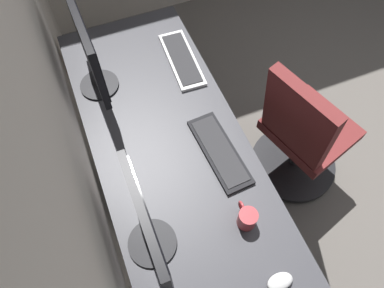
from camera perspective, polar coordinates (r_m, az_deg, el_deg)
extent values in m
cube|color=beige|center=(1.08, -21.21, -4.40)|extent=(4.73, 0.10, 2.60)
cube|color=#38383D|center=(1.66, -1.61, -4.65)|extent=(2.13, 0.71, 0.03)
cylinder|color=silver|center=(2.57, -3.42, 13.14)|extent=(0.05, 0.05, 0.70)
cylinder|color=silver|center=(2.51, -16.25, 9.00)|extent=(0.05, 0.05, 0.70)
cube|color=#38383D|center=(2.02, -2.95, -7.59)|extent=(0.40, 0.50, 0.69)
cube|color=silver|center=(2.06, 3.70, -5.15)|extent=(0.37, 0.01, 0.61)
cylinder|color=black|center=(1.97, -14.32, 8.99)|extent=(0.20, 0.20, 0.01)
cylinder|color=black|center=(1.93, -14.68, 10.03)|extent=(0.04, 0.04, 0.10)
cube|color=black|center=(1.77, -16.35, 14.76)|extent=(0.51, 0.04, 0.36)
cube|color=black|center=(1.77, -15.81, 14.94)|extent=(0.47, 0.02, 0.31)
cylinder|color=black|center=(1.53, -6.23, -15.21)|extent=(0.20, 0.20, 0.01)
cylinder|color=black|center=(1.48, -6.44, -14.65)|extent=(0.04, 0.04, 0.10)
cube|color=black|center=(1.30, -7.28, -12.37)|extent=(0.46, 0.03, 0.28)
cube|color=black|center=(1.30, -6.56, -12.13)|extent=(0.43, 0.01, 0.25)
cube|color=black|center=(1.69, 4.35, -1.17)|extent=(0.43, 0.16, 0.02)
cube|color=#2D2D30|center=(1.68, 4.38, -0.99)|extent=(0.38, 0.13, 0.00)
cube|color=silver|center=(2.03, -1.61, 13.13)|extent=(0.43, 0.16, 0.02)
cube|color=#2D2D30|center=(2.02, -1.62, 13.34)|extent=(0.38, 0.13, 0.00)
ellipsoid|color=silver|center=(1.52, 13.66, -20.26)|extent=(0.06, 0.10, 0.03)
cylinder|color=#A53338|center=(1.53, 8.68, -11.53)|extent=(0.08, 0.08, 0.09)
torus|color=#A53338|center=(1.54, 7.84, -9.80)|extent=(0.06, 0.01, 0.06)
cube|color=maroon|center=(2.18, 18.09, 2.20)|extent=(0.54, 0.53, 0.07)
cube|color=maroon|center=(1.84, 16.26, 3.54)|extent=(0.42, 0.24, 0.50)
cylinder|color=black|center=(2.36, 16.68, -0.63)|extent=(0.05, 0.05, 0.37)
cylinder|color=black|center=(2.53, 15.54, -2.89)|extent=(0.56, 0.56, 0.03)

